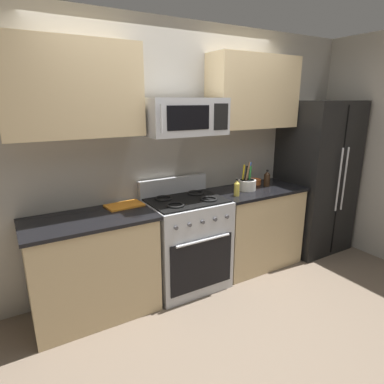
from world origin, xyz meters
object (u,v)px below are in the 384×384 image
object	(u,v)px
refrigerator	(316,177)
microwave	(184,117)
range_oven	(186,242)
cutting_board	(124,205)
bottle_oil	(237,188)
bottle_soy	(267,179)
utensil_crock	(247,184)
prep_bowl	(255,181)

from	to	relation	value
refrigerator	microwave	size ratio (longest dim) A/B	2.47
range_oven	cutting_board	bearing A→B (deg)	165.00
refrigerator	bottle_oil	bearing A→B (deg)	-176.07
range_oven	bottle_soy	bearing A→B (deg)	1.59
bottle_oil	bottle_soy	xyz separation A→B (m)	(0.54, 0.14, 0.00)
range_oven	bottle_oil	world-z (taller)	same
refrigerator	bottle_oil	xyz separation A→B (m)	(-1.32, -0.09, 0.06)
microwave	cutting_board	xyz separation A→B (m)	(-0.57, 0.13, -0.79)
microwave	cutting_board	distance (m)	0.99
range_oven	bottle_oil	size ratio (longest dim) A/B	6.08
microwave	refrigerator	bearing A→B (deg)	-1.32
refrigerator	cutting_board	size ratio (longest dim) A/B	5.56
range_oven	utensil_crock	xyz separation A→B (m)	(0.77, 0.02, 0.50)
range_oven	bottle_soy	xyz separation A→B (m)	(1.08, 0.03, 0.52)
utensil_crock	bottle_oil	bearing A→B (deg)	-152.52
bottle_soy	prep_bowl	bearing A→B (deg)	113.07
cutting_board	bottle_soy	bearing A→B (deg)	-4.26
range_oven	bottle_soy	distance (m)	1.20
bottle_soy	bottle_oil	bearing A→B (deg)	-165.71
range_oven	utensil_crock	bearing A→B (deg)	1.13
bottle_oil	bottle_soy	distance (m)	0.56
bottle_oil	refrigerator	bearing A→B (deg)	3.93
cutting_board	bottle_soy	xyz separation A→B (m)	(1.65, -0.12, 0.08)
utensil_crock	bottle_soy	world-z (taller)	utensil_crock
range_oven	prep_bowl	xyz separation A→B (m)	(1.02, 0.17, 0.47)
utensil_crock	prep_bowl	world-z (taller)	utensil_crock
utensil_crock	cutting_board	size ratio (longest dim) A/B	0.92
range_oven	microwave	distance (m)	1.24
cutting_board	prep_bowl	distance (m)	1.59
bottle_soy	range_oven	bearing A→B (deg)	-178.41
prep_bowl	refrigerator	bearing A→B (deg)	-12.53
cutting_board	bottle_soy	world-z (taller)	bottle_soy
range_oven	prep_bowl	distance (m)	1.13
bottle_oil	prep_bowl	world-z (taller)	bottle_oil
microwave	bottle_oil	distance (m)	0.91
prep_bowl	utensil_crock	bearing A→B (deg)	-147.91
cutting_board	bottle_oil	distance (m)	1.14
utensil_crock	microwave	bearing A→B (deg)	179.24
refrigerator	microwave	distance (m)	2.02
range_oven	bottle_oil	bearing A→B (deg)	-11.39
utensil_crock	prep_bowl	bearing A→B (deg)	32.09
bottle_oil	prep_bowl	distance (m)	0.56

